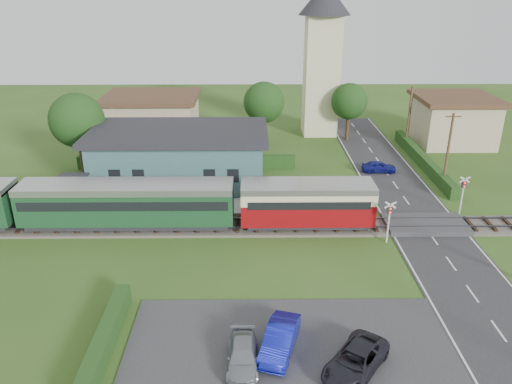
{
  "coord_description": "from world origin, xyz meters",
  "views": [
    {
      "loc": [
        -3.45,
        -32.38,
        17.62
      ],
      "look_at": [
        -3.08,
        4.0,
        2.17
      ],
      "focal_mm": 35.0,
      "sensor_mm": 36.0,
      "label": 1
    }
  ],
  "objects_px": {
    "train": "(85,203)",
    "house_east": "(453,119)",
    "station_building": "(180,157)",
    "church_tower": "(323,49)",
    "pedestrian_far": "(91,197)",
    "car_park_blue": "(280,339)",
    "crossing_signal_near": "(389,216)",
    "car_park_silver": "(243,356)",
    "crossing_signal_far": "(463,190)",
    "house_west": "(153,118)",
    "pedestrian_near": "(260,198)",
    "car_park_dark": "(356,361)",
    "equipment_hut": "(73,192)",
    "car_on_road": "(379,167)"
  },
  "relations": [
    {
      "from": "train",
      "to": "house_east",
      "type": "distance_m",
      "value": 42.2
    },
    {
      "from": "station_building",
      "to": "church_tower",
      "type": "xyz_separation_m",
      "value": [
        15.0,
        17.01,
        7.53
      ]
    },
    {
      "from": "pedestrian_far",
      "to": "station_building",
      "type": "bearing_deg",
      "value": -64.76
    },
    {
      "from": "church_tower",
      "to": "car_park_blue",
      "type": "bearing_deg",
      "value": -99.98
    },
    {
      "from": "crossing_signal_near",
      "to": "car_park_blue",
      "type": "relative_size",
      "value": 0.8
    },
    {
      "from": "car_park_silver",
      "to": "crossing_signal_far",
      "type": "bearing_deg",
      "value": 44.61
    },
    {
      "from": "house_west",
      "to": "pedestrian_near",
      "type": "height_order",
      "value": "house_west"
    },
    {
      "from": "crossing_signal_far",
      "to": "pedestrian_near",
      "type": "distance_m",
      "value": 16.34
    },
    {
      "from": "station_building",
      "to": "pedestrian_far",
      "type": "bearing_deg",
      "value": -136.92
    },
    {
      "from": "house_east",
      "to": "crossing_signal_far",
      "type": "bearing_deg",
      "value": -108.08
    },
    {
      "from": "crossing_signal_far",
      "to": "house_west",
      "type": "bearing_deg",
      "value": 144.23
    },
    {
      "from": "car_park_dark",
      "to": "pedestrian_far",
      "type": "xyz_separation_m",
      "value": [
        -18.05,
        18.36,
        0.67
      ]
    },
    {
      "from": "house_east",
      "to": "crossing_signal_near",
      "type": "relative_size",
      "value": 2.69
    },
    {
      "from": "church_tower",
      "to": "car_park_dark",
      "type": "height_order",
      "value": "church_tower"
    },
    {
      "from": "train",
      "to": "equipment_hut",
      "type": "bearing_deg",
      "value": 121.88
    },
    {
      "from": "equipment_hut",
      "to": "church_tower",
      "type": "relative_size",
      "value": 0.14
    },
    {
      "from": "car_on_road",
      "to": "car_park_blue",
      "type": "distance_m",
      "value": 28.25
    },
    {
      "from": "house_east",
      "to": "train",
      "type": "bearing_deg",
      "value": -148.58
    },
    {
      "from": "house_west",
      "to": "car_park_silver",
      "type": "distance_m",
      "value": 39.64
    },
    {
      "from": "equipment_hut",
      "to": "house_west",
      "type": "distance_m",
      "value": 20.05
    },
    {
      "from": "car_on_road",
      "to": "car_park_blue",
      "type": "bearing_deg",
      "value": 159.09
    },
    {
      "from": "crossing_signal_far",
      "to": "car_park_silver",
      "type": "xyz_separation_m",
      "value": [
        -17.51,
        -17.39,
        -1.52
      ]
    },
    {
      "from": "church_tower",
      "to": "crossing_signal_near",
      "type": "distance_m",
      "value": 29.57
    },
    {
      "from": "car_park_blue",
      "to": "crossing_signal_near",
      "type": "bearing_deg",
      "value": 70.05
    },
    {
      "from": "crossing_signal_near",
      "to": "pedestrian_far",
      "type": "bearing_deg",
      "value": 166.88
    },
    {
      "from": "car_park_silver",
      "to": "car_park_dark",
      "type": "height_order",
      "value": "car_park_dark"
    },
    {
      "from": "crossing_signal_near",
      "to": "crossing_signal_far",
      "type": "relative_size",
      "value": 1.0
    },
    {
      "from": "station_building",
      "to": "car_on_road",
      "type": "relative_size",
      "value": 4.79
    },
    {
      "from": "crossing_signal_near",
      "to": "car_park_silver",
      "type": "height_order",
      "value": "crossing_signal_near"
    },
    {
      "from": "train",
      "to": "church_tower",
      "type": "height_order",
      "value": "church_tower"
    },
    {
      "from": "house_east",
      "to": "crossing_signal_far",
      "type": "relative_size",
      "value": 2.69
    },
    {
      "from": "car_on_road",
      "to": "car_park_silver",
      "type": "height_order",
      "value": "car_on_road"
    },
    {
      "from": "crossing_signal_far",
      "to": "car_park_blue",
      "type": "bearing_deg",
      "value": -133.75
    },
    {
      "from": "house_west",
      "to": "crossing_signal_far",
      "type": "xyz_separation_m",
      "value": [
        28.6,
        -20.61,
        -0.65
      ]
    },
    {
      "from": "train",
      "to": "house_west",
      "type": "relative_size",
      "value": 4.0
    },
    {
      "from": "train",
      "to": "house_east",
      "type": "relative_size",
      "value": 4.91
    },
    {
      "from": "equipment_hut",
      "to": "pedestrian_far",
      "type": "height_order",
      "value": "equipment_hut"
    },
    {
      "from": "pedestrian_near",
      "to": "car_park_blue",
      "type": "bearing_deg",
      "value": 79.37
    },
    {
      "from": "crossing_signal_far",
      "to": "pedestrian_near",
      "type": "bearing_deg",
      "value": 179.08
    },
    {
      "from": "pedestrian_near",
      "to": "crossing_signal_near",
      "type": "bearing_deg",
      "value": 137.95
    },
    {
      "from": "equipment_hut",
      "to": "pedestrian_near",
      "type": "xyz_separation_m",
      "value": [
        15.28,
        -0.54,
        -0.4
      ]
    },
    {
      "from": "car_park_dark",
      "to": "car_on_road",
      "type": "bearing_deg",
      "value": 110.5
    },
    {
      "from": "crossing_signal_near",
      "to": "car_park_blue",
      "type": "xyz_separation_m",
      "value": [
        -8.43,
        -11.52,
        -1.39
      ]
    },
    {
      "from": "station_building",
      "to": "equipment_hut",
      "type": "bearing_deg",
      "value": -144.08
    },
    {
      "from": "car_park_silver",
      "to": "pedestrian_far",
      "type": "bearing_deg",
      "value": 124.87
    },
    {
      "from": "equipment_hut",
      "to": "crossing_signal_near",
      "type": "distance_m",
      "value": 25.04
    },
    {
      "from": "car_on_road",
      "to": "pedestrian_far",
      "type": "distance_m",
      "value": 27.26
    },
    {
      "from": "car_park_dark",
      "to": "train",
      "type": "bearing_deg",
      "value": 174.81
    },
    {
      "from": "car_park_blue",
      "to": "car_park_silver",
      "type": "height_order",
      "value": "car_park_blue"
    },
    {
      "from": "house_east",
      "to": "car_park_silver",
      "type": "distance_m",
      "value": 44.1
    }
  ]
}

